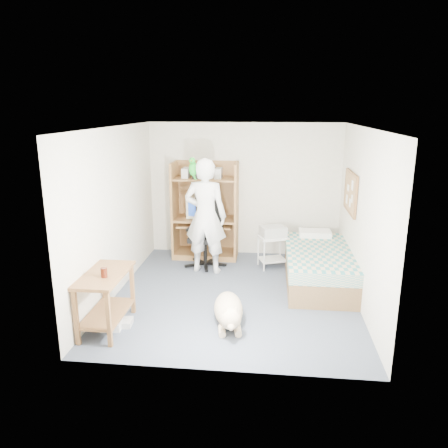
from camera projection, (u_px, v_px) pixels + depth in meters
The scene contains 21 objects.
floor at pixel (235, 294), 6.66m from camera, with size 4.00×4.00×0.00m, color #464F5F.
wall_back at pixel (244, 190), 8.26m from camera, with size 3.60×0.02×2.50m, color beige.
wall_right at pixel (362, 219), 6.15m from camera, with size 0.02×4.00×2.50m, color beige.
wall_left at pixel (116, 212), 6.53m from camera, with size 0.02×4.00×2.50m, color beige.
ceiling at pixel (236, 127), 6.01m from camera, with size 3.60×4.00×0.02m, color white.
computer_hutch at pixel (206, 214), 8.19m from camera, with size 1.20×0.63×1.80m.
bed at pixel (318, 266), 7.04m from camera, with size 1.02×2.02×0.66m.
side_desk at pixel (106, 292), 5.55m from camera, with size 0.50×1.00×0.75m.
corkboard at pixel (351, 192), 6.96m from camera, with size 0.04×0.94×0.66m.
office_chair at pixel (206, 242), 7.82m from camera, with size 0.67×0.67×1.19m.
person at pixel (205, 216), 7.37m from camera, with size 0.72×0.47×1.97m, color white.
parrot at pixel (193, 168), 7.19m from camera, with size 0.14×0.25×0.40m.
dog at pixel (229, 310), 5.72m from camera, with size 0.50×1.18×0.44m.
printer_cart at pixel (273, 247), 7.71m from camera, with size 0.58×0.52×0.57m.
printer at pixel (273, 231), 7.64m from camera, with size 0.42×0.32×0.18m, color #AAAAA5.
crt_monitor at pixel (199, 206), 8.17m from camera, with size 0.41×0.44×0.39m.
keyboard at pixel (207, 224), 8.07m from camera, with size 0.45×0.16×0.03m, color beige.
pencil_cup at pixel (221, 216), 8.07m from camera, with size 0.08×0.08×0.12m, color gold.
drink_glass at pixel (104, 273), 5.34m from camera, with size 0.08×0.08×0.12m, color #3C1409.
floor_box_a at pixel (112, 326), 5.62m from camera, with size 0.25×0.20×0.10m, color silver.
floor_box_b at pixel (125, 322), 5.72m from camera, with size 0.18×0.22×0.08m, color #B7B7B2.
Camera 1 is at (0.51, -6.13, 2.78)m, focal length 35.00 mm.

